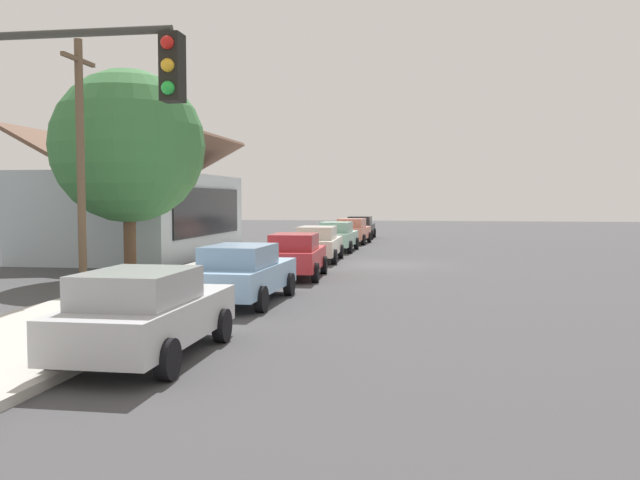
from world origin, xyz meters
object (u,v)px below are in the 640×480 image
utility_pole_wooden (81,161)px  fire_hydrant_red (322,238)px  car_coral (353,231)px  shade_tree (128,147)px  car_ivory (318,243)px  car_silver (147,313)px  car_seafoam (337,236)px  car_skyblue (244,273)px  car_cherry (296,255)px  traffic_light_main (53,142)px  car_charcoal (360,227)px

utility_pole_wooden → fire_hydrant_red: size_ratio=10.56×
car_coral → shade_tree: bearing=165.9°
utility_pole_wooden → fire_hydrant_red: (20.73, -4.00, -3.43)m
shade_tree → utility_pole_wooden: size_ratio=0.99×
car_ivory → utility_pole_wooden: size_ratio=0.66×
car_silver → car_seafoam: size_ratio=0.97×
car_skyblue → car_cherry: (5.94, -0.25, -0.00)m
utility_pole_wooden → car_silver: bearing=-144.9°
car_ivory → fire_hydrant_red: car_ivory is taller
car_skyblue → car_seafoam: same height
car_seafoam → shade_tree: shade_tree is taller
car_coral → traffic_light_main: (-34.47, -0.16, 2.68)m
car_skyblue → car_charcoal: bearing=1.5°
car_skyblue → car_cherry: 5.95m
shade_tree → utility_pole_wooden: (-4.12, -0.41, -0.75)m
car_ivory → shade_tree: bearing=139.0°
car_seafoam → fire_hydrant_red: size_ratio=6.58×
car_coral → car_charcoal: 5.89m
car_silver → utility_pole_wooden: 9.82m
traffic_light_main → car_cherry: bearing=0.4°
car_skyblue → car_seafoam: size_ratio=1.04×
car_ivory → traffic_light_main: size_ratio=0.95×
shade_tree → car_ivory: bearing=-39.0°
car_skyblue → utility_pole_wooden: (1.20, 5.31, 3.11)m
car_skyblue → car_ivory: size_ratio=0.98×
car_skyblue → fire_hydrant_red: car_skyblue is taller
car_coral → car_charcoal: size_ratio=0.97×
car_charcoal → traffic_light_main: traffic_light_main is taller
traffic_light_main → car_silver: bearing=5.2°
car_ivory → car_coral: 12.29m
car_silver → fire_hydrant_red: 28.39m
car_cherry → car_seafoam: (12.45, 0.18, 0.00)m
car_silver → car_seafoam: bearing=-0.3°
car_silver → car_skyblue: same height
car_ivory → car_skyblue: bearing=177.9°
car_skyblue → car_charcoal: same height
car_ivory → fire_hydrant_red: 9.63m
car_skyblue → fire_hydrant_red: bearing=5.1°
traffic_light_main → car_skyblue: bearing=2.0°
car_ivory → utility_pole_wooden: bearing=152.6°
car_charcoal → shade_tree: 26.20m
car_cherry → car_coral: same height
shade_tree → traffic_light_main: (-15.11, -6.07, -1.19)m
car_silver → car_skyblue: size_ratio=0.94×
car_ivory → traffic_light_main: traffic_light_main is taller
car_charcoal → utility_pole_wooden: (-29.37, 5.42, 3.11)m
car_charcoal → car_coral: bearing=-179.5°
car_cherry → car_coral: 18.75m
traffic_light_main → fire_hydrant_red: bearing=3.0°
car_coral → shade_tree: 20.61m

